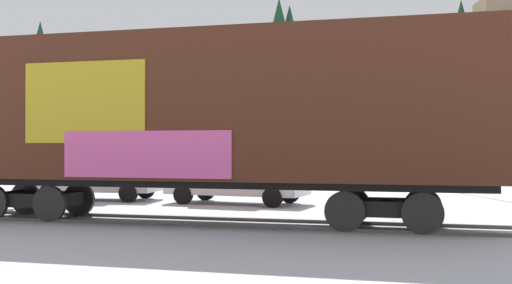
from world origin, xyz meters
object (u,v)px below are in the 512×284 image
at_px(parked_car_silver, 98,176).
at_px(parked_car_white, 235,180).
at_px(flagpole, 466,75).
at_px(freight_car, 198,111).

xyz_separation_m(parked_car_silver, parked_car_white, (5.24, -0.36, -0.06)).
xyz_separation_m(flagpole, parked_car_white, (-8.07, -7.03, -4.11)).
relative_size(flagpole, parked_car_white, 1.50).
height_order(flagpole, parked_car_silver, flagpole).
relative_size(freight_car, parked_car_silver, 3.28).
height_order(flagpole, parked_car_white, flagpole).
height_order(freight_car, parked_car_white, freight_car).
distance_m(flagpole, parked_car_white, 11.46).
height_order(freight_car, flagpole, flagpole).
distance_m(flagpole, parked_car_silver, 15.43).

